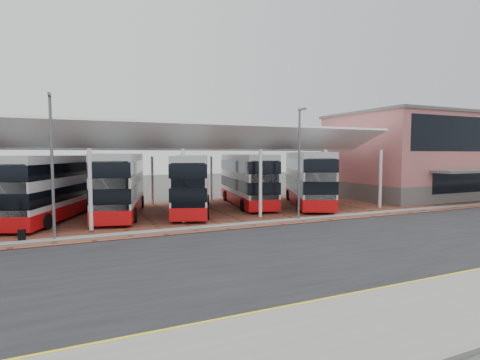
% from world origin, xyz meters
% --- Properties ---
extents(ground, '(140.00, 140.00, 0.00)m').
position_xyz_m(ground, '(0.00, 0.00, 0.00)').
color(ground, '#40433E').
extents(road, '(120.00, 14.00, 0.02)m').
position_xyz_m(road, '(0.00, -1.00, 0.01)').
color(road, black).
rests_on(road, ground).
extents(forecourt, '(72.00, 16.00, 0.06)m').
position_xyz_m(forecourt, '(2.00, 13.00, 0.03)').
color(forecourt, brown).
rests_on(forecourt, ground).
extents(north_kerb, '(120.00, 0.80, 0.14)m').
position_xyz_m(north_kerb, '(0.00, 6.20, 0.07)').
color(north_kerb, slate).
rests_on(north_kerb, ground).
extents(yellow_line_near, '(120.00, 0.12, 0.01)m').
position_xyz_m(yellow_line_near, '(0.00, -7.00, 0.03)').
color(yellow_line_near, yellow).
rests_on(yellow_line_near, road).
extents(yellow_line_far, '(120.00, 0.12, 0.01)m').
position_xyz_m(yellow_line_far, '(0.00, -6.70, 0.03)').
color(yellow_line_far, yellow).
rests_on(yellow_line_far, road).
extents(canopy, '(37.00, 11.63, 7.07)m').
position_xyz_m(canopy, '(-6.00, 13.94, 5.80)').
color(canopy, white).
rests_on(canopy, ground).
extents(terminal, '(18.40, 14.40, 9.25)m').
position_xyz_m(terminal, '(23.00, 13.92, 4.66)').
color(terminal, '#5D5A57').
rests_on(terminal, ground).
extents(warehouse, '(30.50, 20.50, 10.25)m').
position_xyz_m(warehouse, '(48.00, 24.00, 5.15)').
color(warehouse, slate).
rests_on(warehouse, ground).
extents(lamp_west, '(0.16, 0.90, 8.07)m').
position_xyz_m(lamp_west, '(-14.00, 6.27, 4.36)').
color(lamp_west, slate).
rests_on(lamp_west, ground).
extents(lamp_east, '(0.16, 0.90, 8.07)m').
position_xyz_m(lamp_east, '(2.00, 6.27, 4.36)').
color(lamp_east, slate).
rests_on(lamp_east, ground).
extents(bus_1, '(6.63, 11.48, 4.67)m').
position_xyz_m(bus_1, '(-14.42, 13.57, 2.38)').
color(bus_1, silver).
rests_on(bus_1, forecourt).
extents(bus_2, '(5.31, 11.96, 4.80)m').
position_xyz_m(bus_2, '(-9.56, 13.86, 2.45)').
color(bus_2, silver).
rests_on(bus_2, forecourt).
extents(bus_3, '(6.18, 11.48, 4.64)m').
position_xyz_m(bus_3, '(-4.05, 12.99, 2.36)').
color(bus_3, silver).
rests_on(bus_3, forecourt).
extents(bus_4, '(4.69, 11.77, 4.73)m').
position_xyz_m(bus_4, '(1.88, 14.92, 2.41)').
color(bus_4, silver).
rests_on(bus_4, forecourt).
extents(bus_5, '(7.53, 12.04, 4.94)m').
position_xyz_m(bus_5, '(7.07, 12.56, 2.51)').
color(bus_5, silver).
rests_on(bus_5, forecourt).
extents(suitcase, '(0.38, 0.27, 0.65)m').
position_xyz_m(suitcase, '(-15.62, 6.70, 0.38)').
color(suitcase, black).
rests_on(suitcase, forecourt).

